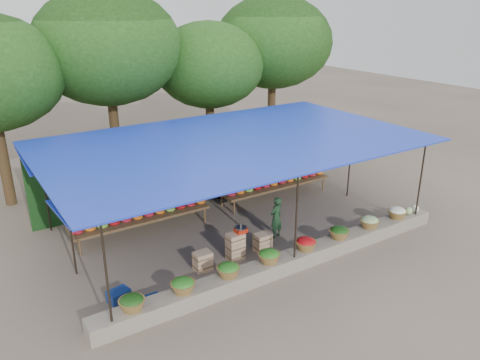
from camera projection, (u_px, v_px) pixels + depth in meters
ground at (235, 228)px, 14.44m from camera, size 60.00×60.00×0.00m
stone_curb at (290, 261)px, 12.21m from camera, size 10.60×0.55×0.40m
stall_canopy at (233, 144)px, 13.54m from camera, size 10.80×6.60×2.82m
produce_baskets at (288, 250)px, 12.03m from camera, size 8.98×0.58×0.34m
netting_backdrop at (187, 163)px, 16.48m from camera, size 10.60×0.06×2.50m
tree_row at (160, 54)px, 17.82m from camera, size 16.51×5.50×7.12m
fruit_table_left at (140, 213)px, 14.03m from camera, size 4.21×0.95×0.93m
fruit_table_right at (274, 181)px, 16.56m from camera, size 4.21×0.95×0.93m
crate_counter at (234, 249)px, 12.58m from camera, size 2.35×0.34×0.77m
weighing_scale at (241, 229)px, 12.49m from camera, size 0.32×0.32×0.34m
vendor_seated at (276, 217)px, 13.69m from camera, size 0.52×0.41×1.27m
customer_left at (88, 204)px, 14.15m from camera, size 0.85×0.70×1.61m
customer_mid at (222, 176)px, 16.35m from camera, size 1.27×0.99×1.73m
customer_right at (289, 162)px, 18.05m from camera, size 0.92×0.46×1.52m
blue_crate_front at (150, 303)px, 10.60m from camera, size 0.51×0.39×0.28m
blue_crate_back at (119, 296)px, 10.86m from camera, size 0.54×0.44×0.29m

